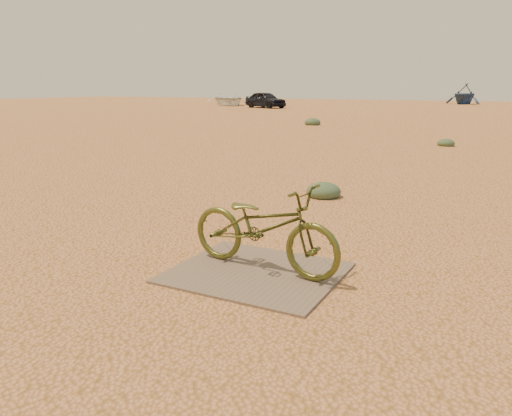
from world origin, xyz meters
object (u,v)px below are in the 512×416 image
at_px(car, 265,100).
at_px(bicycle, 264,227).
at_px(plywood_board, 256,272).
at_px(boat_far_left, 464,94).
at_px(boat_near_left, 228,99).

bearing_deg(car, bicycle, -130.58).
xyz_separation_m(plywood_board, boat_far_left, (-3.00, 49.22, 0.98)).
height_order(bicycle, boat_far_left, boat_far_left).
relative_size(bicycle, boat_near_left, 0.30).
bearing_deg(bicycle, boat_far_left, 9.23).
xyz_separation_m(bicycle, car, (-16.35, 32.68, 0.20)).
xyz_separation_m(car, boat_near_left, (-5.46, 3.25, -0.10)).
distance_m(bicycle, boat_far_left, 49.22).
distance_m(boat_near_left, boat_far_left, 22.96).
xyz_separation_m(plywood_board, boat_near_left, (-21.78, 36.03, 0.54)).
bearing_deg(boat_far_left, bicycle, -68.77).
xyz_separation_m(plywood_board, car, (-16.32, 32.77, 0.63)).
bearing_deg(car, boat_near_left, 82.07).
height_order(bicycle, boat_near_left, boat_near_left).
bearing_deg(car, boat_far_left, -16.15).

